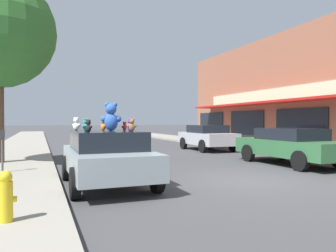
{
  "coord_description": "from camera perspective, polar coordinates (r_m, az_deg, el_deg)",
  "views": [
    {
      "loc": [
        -5.47,
        -7.83,
        1.7
      ],
      "look_at": [
        -1.89,
        1.3,
        1.55
      ],
      "focal_mm": 35.0,
      "sensor_mm": 36.0,
      "label": 1
    }
  ],
  "objects": [
    {
      "name": "ground_plane",
      "position": [
        9.7,
        13.49,
        -9.22
      ],
      "size": [
        260.0,
        260.0,
        0.0
      ],
      "primitive_type": "plane",
      "color": "#424244"
    },
    {
      "name": "plush_art_car",
      "position": [
        8.74,
        -10.56,
        -5.18
      ],
      "size": [
        2.08,
        4.06,
        1.43
      ],
      "rotation": [
        0.0,
        0.0,
        -0.0
      ],
      "color": "#8C999E",
      "rests_on": "ground_plane"
    },
    {
      "name": "teddy_bear_giant",
      "position": [
        9.02,
        -9.89,
        1.54
      ],
      "size": [
        0.59,
        0.4,
        0.77
      ],
      "rotation": [
        0.0,
        0.0,
        2.87
      ],
      "color": "blue",
      "rests_on": "plush_art_car"
    },
    {
      "name": "teddy_bear_teal",
      "position": [
        8.35,
        -14.1,
        0.13
      ],
      "size": [
        0.22,
        0.23,
        0.33
      ],
      "rotation": [
        0.0,
        0.0,
        3.96
      ],
      "color": "teal",
      "rests_on": "plush_art_car"
    },
    {
      "name": "teddy_bear_pink",
      "position": [
        8.75,
        -13.71,
        -0.09
      ],
      "size": [
        0.15,
        0.19,
        0.25
      ],
      "rotation": [
        0.0,
        0.0,
        4.24
      ],
      "color": "pink",
      "rests_on": "plush_art_car"
    },
    {
      "name": "teddy_bear_white",
      "position": [
        9.44,
        -15.7,
        0.31
      ],
      "size": [
        0.25,
        0.25,
        0.37
      ],
      "rotation": [
        0.0,
        0.0,
        2.35
      ],
      "color": "white",
      "rests_on": "plush_art_car"
    },
    {
      "name": "teddy_bear_purple",
      "position": [
        8.92,
        -6.65,
        0.23
      ],
      "size": [
        0.22,
        0.25,
        0.35
      ],
      "rotation": [
        0.0,
        0.0,
        4.08
      ],
      "color": "purple",
      "rests_on": "plush_art_car"
    },
    {
      "name": "teddy_bear_red",
      "position": [
        9.25,
        -7.59,
        -0.03
      ],
      "size": [
        0.19,
        0.14,
        0.25
      ],
      "rotation": [
        0.0,
        0.0,
        3.54
      ],
      "color": "red",
      "rests_on": "plush_art_car"
    },
    {
      "name": "teddy_bear_yellow",
      "position": [
        9.02,
        -13.99,
        -0.03
      ],
      "size": [
        0.17,
        0.18,
        0.26
      ],
      "rotation": [
        0.0,
        0.0,
        2.29
      ],
      "color": "yellow",
      "rests_on": "plush_art_car"
    },
    {
      "name": "teddy_bear_orange",
      "position": [
        9.35,
        -11.19,
        0.2
      ],
      "size": [
        0.19,
        0.25,
        0.33
      ],
      "rotation": [
        0.0,
        0.0,
        2.02
      ],
      "color": "orange",
      "rests_on": "plush_art_car"
    },
    {
      "name": "teddy_bear_black",
      "position": [
        7.95,
        -13.7,
        -0.01
      ],
      "size": [
        0.19,
        0.22,
        0.3
      ],
      "rotation": [
        0.0,
        0.0,
        2.12
      ],
      "color": "black",
      "rests_on": "plush_art_car"
    },
    {
      "name": "teddy_bear_brown",
      "position": [
        8.44,
        -6.33,
        0.14
      ],
      "size": [
        0.25,
        0.18,
        0.33
      ],
      "rotation": [
        0.0,
        0.0,
        2.82
      ],
      "color": "olive",
      "rests_on": "plush_art_car"
    },
    {
      "name": "parked_car_far_center",
      "position": [
        13.59,
        20.52,
        -3.1
      ],
      "size": [
        2.02,
        4.76,
        1.41
      ],
      "color": "#336B3D",
      "rests_on": "ground_plane"
    },
    {
      "name": "parked_car_far_right",
      "position": [
        19.15,
        6.86,
        -1.85
      ],
      "size": [
        2.1,
        4.07,
        1.46
      ],
      "color": "#B7B7BC",
      "rests_on": "ground_plane"
    },
    {
      "name": "fire_hydrant",
      "position": [
        5.71,
        -26.49,
        -10.89
      ],
      "size": [
        0.33,
        0.22,
        0.79
      ],
      "color": "yellow",
      "rests_on": "sidewalk_near"
    },
    {
      "name": "parking_meter",
      "position": [
        11.1,
        -26.9,
        -3.04
      ],
      "size": [
        0.14,
        0.1,
        1.27
      ],
      "color": "#4C4C51",
      "rests_on": "sidewalk_near"
    }
  ]
}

